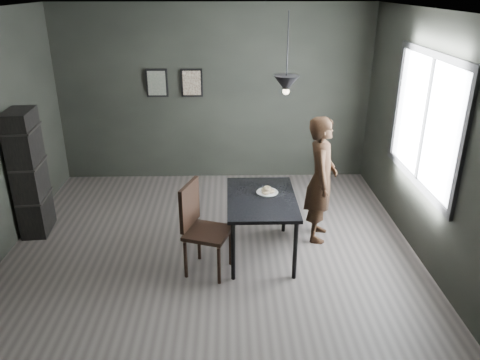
{
  "coord_description": "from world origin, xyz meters",
  "views": [
    {
      "loc": [
        0.23,
        -4.93,
        3.06
      ],
      "look_at": [
        0.35,
        0.05,
        0.95
      ],
      "focal_mm": 35.0,
      "sensor_mm": 36.0,
      "label": 1
    }
  ],
  "objects_px": {
    "woman": "(321,179)",
    "pendant_lamp": "(286,84)",
    "white_plate": "(267,193)",
    "wood_chair": "(200,223)",
    "cafe_table": "(261,203)",
    "shelf_unit": "(29,173)"
  },
  "relations": [
    {
      "from": "woman",
      "to": "pendant_lamp",
      "type": "height_order",
      "value": "pendant_lamp"
    },
    {
      "from": "white_plate",
      "to": "wood_chair",
      "type": "relative_size",
      "value": 0.22
    },
    {
      "from": "white_plate",
      "to": "wood_chair",
      "type": "distance_m",
      "value": 0.91
    },
    {
      "from": "white_plate",
      "to": "pendant_lamp",
      "type": "xyz_separation_m",
      "value": [
        0.17,
        -0.01,
        1.29
      ]
    },
    {
      "from": "cafe_table",
      "to": "pendant_lamp",
      "type": "xyz_separation_m",
      "value": [
        0.25,
        0.1,
        1.38
      ]
    },
    {
      "from": "woman",
      "to": "shelf_unit",
      "type": "distance_m",
      "value": 3.69
    },
    {
      "from": "wood_chair",
      "to": "pendant_lamp",
      "type": "relative_size",
      "value": 1.23
    },
    {
      "from": "woman",
      "to": "cafe_table",
      "type": "bearing_deg",
      "value": 128.75
    },
    {
      "from": "woman",
      "to": "wood_chair",
      "type": "height_order",
      "value": "woman"
    },
    {
      "from": "white_plate",
      "to": "shelf_unit",
      "type": "bearing_deg",
      "value": 169.99
    },
    {
      "from": "white_plate",
      "to": "shelf_unit",
      "type": "relative_size",
      "value": 0.14
    },
    {
      "from": "cafe_table",
      "to": "wood_chair",
      "type": "relative_size",
      "value": 1.13
    },
    {
      "from": "cafe_table",
      "to": "woman",
      "type": "xyz_separation_m",
      "value": [
        0.77,
        0.39,
        0.13
      ]
    },
    {
      "from": "cafe_table",
      "to": "woman",
      "type": "distance_m",
      "value": 0.87
    },
    {
      "from": "white_plate",
      "to": "cafe_table",
      "type": "bearing_deg",
      "value": -124.33
    },
    {
      "from": "shelf_unit",
      "to": "pendant_lamp",
      "type": "relative_size",
      "value": 1.89
    },
    {
      "from": "woman",
      "to": "wood_chair",
      "type": "xyz_separation_m",
      "value": [
        -1.47,
        -0.72,
        -0.2
      ]
    },
    {
      "from": "shelf_unit",
      "to": "white_plate",
      "type": "bearing_deg",
      "value": -14.93
    },
    {
      "from": "cafe_table",
      "to": "pendant_lamp",
      "type": "height_order",
      "value": "pendant_lamp"
    },
    {
      "from": "shelf_unit",
      "to": "woman",
      "type": "bearing_deg",
      "value": -8.84
    },
    {
      "from": "wood_chair",
      "to": "shelf_unit",
      "type": "distance_m",
      "value": 2.43
    },
    {
      "from": "cafe_table",
      "to": "shelf_unit",
      "type": "relative_size",
      "value": 0.73
    }
  ]
}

